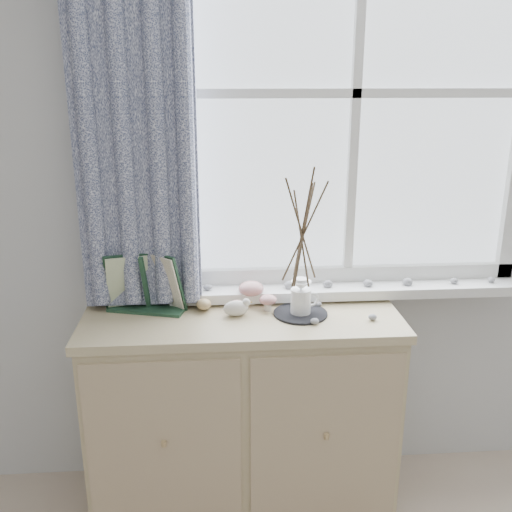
# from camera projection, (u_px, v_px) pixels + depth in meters

# --- Properties ---
(sideboard) EXTENTS (1.20, 0.45, 0.85)m
(sideboard) POSITION_uv_depth(u_px,v_px,m) (243.00, 414.00, 2.27)
(sideboard) COLOR tan
(sideboard) RESTS_ON ground
(botanical_book) EXTENTS (0.36, 0.21, 0.24)m
(botanical_book) POSITION_uv_depth(u_px,v_px,m) (145.00, 284.00, 2.13)
(botanical_book) COLOR #1D3C28
(botanical_book) RESTS_ON sideboard
(toadstool_cluster) EXTENTS (0.18, 0.16, 0.09)m
(toadstool_cluster) POSITION_uv_depth(u_px,v_px,m) (253.00, 293.00, 2.22)
(toadstool_cluster) COLOR white
(toadstool_cluster) RESTS_ON sideboard
(wooden_eggs) EXTENTS (0.10, 0.11, 0.07)m
(wooden_eggs) POSITION_uv_depth(u_px,v_px,m) (199.00, 301.00, 2.21)
(wooden_eggs) COLOR tan
(wooden_eggs) RESTS_ON sideboard
(songbird_figurine) EXTENTS (0.13, 0.07, 0.07)m
(songbird_figurine) POSITION_uv_depth(u_px,v_px,m) (236.00, 307.00, 2.14)
(songbird_figurine) COLOR white
(songbird_figurine) RESTS_ON sideboard
(crocheted_doily) EXTENTS (0.20, 0.20, 0.01)m
(crocheted_doily) POSITION_uv_depth(u_px,v_px,m) (300.00, 313.00, 2.16)
(crocheted_doily) COLOR black
(crocheted_doily) RESTS_ON sideboard
(twig_pitcher) EXTENTS (0.26, 0.26, 0.58)m
(twig_pitcher) POSITION_uv_depth(u_px,v_px,m) (303.00, 229.00, 2.06)
(twig_pitcher) COLOR white
(twig_pitcher) RESTS_ON crocheted_doily
(sideboard_pebbles) EXTENTS (0.33, 0.23, 0.02)m
(sideboard_pebbles) POSITION_uv_depth(u_px,v_px,m) (322.00, 311.00, 2.16)
(sideboard_pebbles) COLOR gray
(sideboard_pebbles) RESTS_ON sideboard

